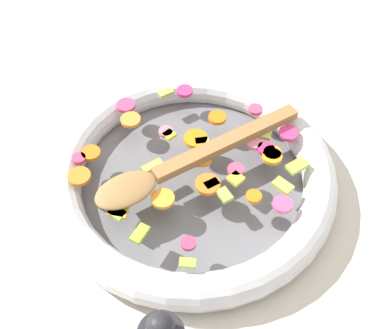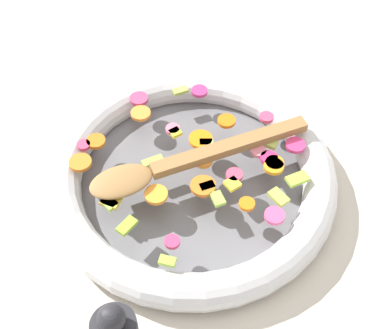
# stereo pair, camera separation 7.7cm
# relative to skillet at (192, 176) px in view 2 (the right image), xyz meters

# --- Properties ---
(ground_plane) EXTENTS (4.00, 4.00, 0.00)m
(ground_plane) POSITION_rel_skillet_xyz_m (0.00, 0.00, -0.02)
(ground_plane) COLOR beige
(skillet) EXTENTS (0.43, 0.43, 0.05)m
(skillet) POSITION_rel_skillet_xyz_m (0.00, 0.00, 0.00)
(skillet) COLOR slate
(skillet) RESTS_ON ground_plane
(chopped_vegetables) EXTENTS (0.34, 0.31, 0.01)m
(chopped_vegetables) POSITION_rel_skillet_xyz_m (-0.00, 0.01, 0.03)
(chopped_vegetables) COLOR orange
(chopped_vegetables) RESTS_ON skillet
(wooden_spoon) EXTENTS (0.13, 0.33, 0.01)m
(wooden_spoon) POSITION_rel_skillet_xyz_m (-0.01, -0.02, 0.04)
(wooden_spoon) COLOR olive
(wooden_spoon) RESTS_ON chopped_vegetables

